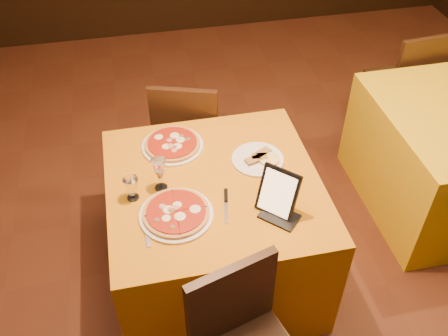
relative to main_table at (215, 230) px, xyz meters
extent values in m
cube|color=#5E2D19|center=(0.24, -0.32, -0.38)|extent=(6.00, 7.00, 0.01)
cube|color=#CA7B0C|center=(0.00, 0.00, 0.00)|extent=(1.10, 1.10, 0.75)
cylinder|color=white|center=(-0.22, -0.19, 0.38)|extent=(0.36, 0.36, 0.01)
cylinder|color=#AD4C23|center=(-0.22, -0.19, 0.40)|extent=(0.32, 0.32, 0.02)
cylinder|color=white|center=(-0.17, 0.33, 0.38)|extent=(0.34, 0.34, 0.01)
cylinder|color=#AD4C23|center=(-0.17, 0.33, 0.40)|extent=(0.31, 0.31, 0.02)
cylinder|color=white|center=(0.27, 0.12, 0.38)|extent=(0.28, 0.28, 0.01)
cylinder|color=olive|center=(0.27, 0.12, 0.40)|extent=(0.17, 0.17, 0.02)
cube|color=black|center=(0.26, -0.25, 0.49)|extent=(0.21, 0.21, 0.23)
cube|color=#B6B6BD|center=(0.02, -0.19, 0.38)|extent=(0.05, 0.19, 0.01)
cube|color=#B3B4BA|center=(-0.37, -0.27, 0.38)|extent=(0.02, 0.17, 0.01)
cube|color=silver|center=(-0.06, 0.33, 0.38)|extent=(0.04, 0.17, 0.01)
camera|label=1|loc=(-0.33, -1.82, 2.16)|focal=40.00mm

